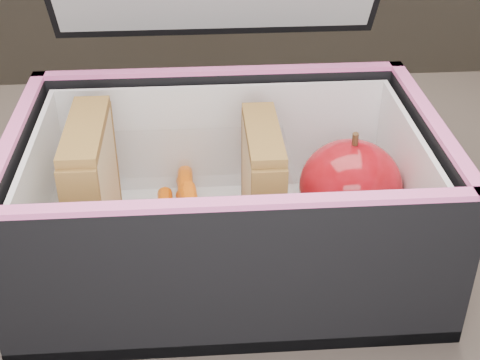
% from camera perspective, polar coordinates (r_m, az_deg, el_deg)
% --- Properties ---
extents(lunch_bag, '(0.30, 0.29, 0.28)m').
position_cam_1_polar(lunch_bag, '(0.49, -1.13, -0.37)').
color(lunch_bag, black).
rests_on(lunch_bag, kitchen_table).
extents(plastic_tub, '(0.17, 0.12, 0.07)m').
position_cam_1_polar(plastic_tub, '(0.49, -5.19, -2.36)').
color(plastic_tub, white).
rests_on(plastic_tub, lunch_bag).
extents(sandwich_left, '(0.03, 0.09, 0.10)m').
position_cam_1_polar(sandwich_left, '(0.49, -12.45, -0.71)').
color(sandwich_left, '#D0B588').
rests_on(sandwich_left, plastic_tub).
extents(sandwich_right, '(0.02, 0.08, 0.09)m').
position_cam_1_polar(sandwich_right, '(0.49, 1.90, -0.54)').
color(sandwich_right, '#D0B588').
rests_on(sandwich_right, plastic_tub).
extents(carrot_sticks, '(0.05, 0.15, 0.03)m').
position_cam_1_polar(carrot_sticks, '(0.50, -4.65, -3.79)').
color(carrot_sticks, '#CF4D0C').
rests_on(carrot_sticks, plastic_tub).
extents(paper_napkin, '(0.10, 0.10, 0.01)m').
position_cam_1_polar(paper_napkin, '(0.53, 8.27, -3.76)').
color(paper_napkin, white).
rests_on(paper_napkin, lunch_bag).
extents(red_apple, '(0.10, 0.10, 0.08)m').
position_cam_1_polar(red_apple, '(0.50, 9.39, -0.55)').
color(red_apple, maroon).
rests_on(red_apple, paper_napkin).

